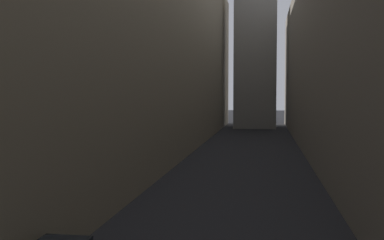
% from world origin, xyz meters
% --- Properties ---
extents(ground_plane, '(264.00, 264.00, 0.00)m').
position_xyz_m(ground_plane, '(0.00, 48.00, 0.00)').
color(ground_plane, '#232326').
extents(building_block_left, '(12.18, 108.00, 23.58)m').
position_xyz_m(building_block_left, '(-11.59, 50.00, 11.79)').
color(building_block_left, gray).
rests_on(building_block_left, ground).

